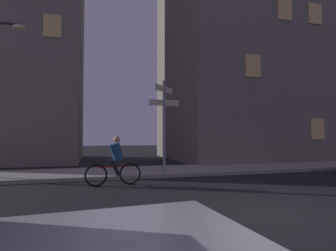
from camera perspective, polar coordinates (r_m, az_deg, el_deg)
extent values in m
plane|color=black|center=(6.32, 21.35, -16.89)|extent=(80.00, 80.00, 0.00)
cube|color=gray|center=(12.31, 1.82, -9.37)|extent=(40.00, 3.03, 0.14)
cylinder|color=gray|center=(10.97, -0.81, -0.16)|extent=(0.12, 0.12, 3.72)
cube|color=beige|center=(11.12, -0.81, 7.63)|extent=(0.96, 0.96, 0.24)
cube|color=beige|center=(11.04, -0.81, 4.77)|extent=(1.25, 0.03, 0.24)
cylinder|color=#2D2D30|center=(12.37, -31.41, 17.86)|extent=(1.14, 0.10, 0.10)
ellipsoid|color=#F9E099|center=(12.20, -28.71, 17.60)|extent=(0.44, 0.28, 0.20)
sphere|color=#F9EFCC|center=(2.47, 9.14, -24.34)|extent=(0.16, 0.16, 0.16)
torus|color=black|center=(9.11, -14.85, -10.03)|extent=(0.72, 0.10, 0.72)
torus|color=black|center=(9.25, -7.93, -9.96)|extent=(0.72, 0.10, 0.72)
cylinder|color=red|center=(9.13, -11.35, -8.46)|extent=(1.00, 0.10, 0.04)
cylinder|color=navy|center=(9.10, -10.70, -5.48)|extent=(0.47, 0.34, 0.61)
sphere|color=tan|center=(9.09, -10.68, -2.87)|extent=(0.22, 0.22, 0.22)
cylinder|color=black|center=(9.05, -10.96, -8.71)|extent=(0.35, 0.14, 0.55)
cylinder|color=black|center=(9.23, -11.11, -8.58)|extent=(0.35, 0.14, 0.55)
cube|color=slate|center=(21.08, -29.59, 20.56)|extent=(8.31, 7.03, 19.31)
cube|color=#F2C672|center=(16.53, -23.03, 18.64)|extent=(0.90, 0.06, 1.20)
cube|color=slate|center=(21.72, 15.09, 20.21)|extent=(10.35, 9.15, 19.70)
cube|color=#F2C672|center=(17.71, 28.81, -0.64)|extent=(0.90, 0.06, 1.20)
cube|color=#F2C672|center=(15.56, 17.38, 11.80)|extent=(0.90, 0.06, 1.20)
cube|color=#F2C672|center=(17.79, 23.27, 21.43)|extent=(0.90, 0.06, 1.20)
cube|color=#F2C672|center=(19.06, 28.44, 19.86)|extent=(0.90, 0.06, 1.20)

